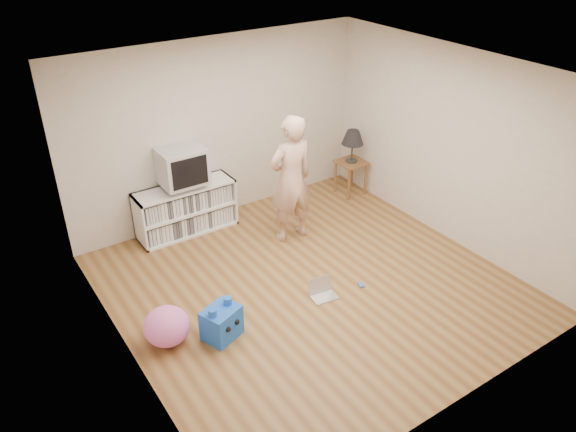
# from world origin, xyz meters

# --- Properties ---
(ground) EXTENTS (4.50, 4.50, 0.00)m
(ground) POSITION_xyz_m (0.00, 0.00, 0.00)
(ground) COLOR brown
(ground) RESTS_ON ground
(walls) EXTENTS (4.52, 4.52, 2.60)m
(walls) POSITION_xyz_m (0.00, 0.00, 1.30)
(walls) COLOR beige
(walls) RESTS_ON ground
(ceiling) EXTENTS (4.50, 4.50, 0.01)m
(ceiling) POSITION_xyz_m (0.00, 0.00, 2.60)
(ceiling) COLOR white
(ceiling) RESTS_ON walls
(media_unit) EXTENTS (1.40, 0.45, 0.70)m
(media_unit) POSITION_xyz_m (-0.70, 2.04, 0.35)
(media_unit) COLOR white
(media_unit) RESTS_ON ground
(dvd_deck) EXTENTS (0.45, 0.35, 0.07)m
(dvd_deck) POSITION_xyz_m (-0.70, 2.02, 0.73)
(dvd_deck) COLOR gray
(dvd_deck) RESTS_ON media_unit
(crt_tv) EXTENTS (0.60, 0.53, 0.50)m
(crt_tv) POSITION_xyz_m (-0.70, 2.02, 1.02)
(crt_tv) COLOR #B2B2B8
(crt_tv) RESTS_ON dvd_deck
(side_table) EXTENTS (0.42, 0.42, 0.55)m
(side_table) POSITION_xyz_m (1.97, 1.65, 0.42)
(side_table) COLOR brown
(side_table) RESTS_ON ground
(table_lamp) EXTENTS (0.34, 0.34, 0.52)m
(table_lamp) POSITION_xyz_m (1.97, 1.65, 0.94)
(table_lamp) COLOR #333333
(table_lamp) RESTS_ON side_table
(person) EXTENTS (0.67, 0.45, 1.79)m
(person) POSITION_xyz_m (0.43, 1.07, 0.89)
(person) COLOR #D3A790
(person) RESTS_ON ground
(laptop) EXTENTS (0.34, 0.28, 0.21)m
(laptop) POSITION_xyz_m (-0.00, -0.24, 0.06)
(laptop) COLOR silver
(laptop) RESTS_ON ground
(playing_cards) EXTENTS (0.09, 0.11, 0.02)m
(playing_cards) POSITION_xyz_m (0.51, -0.36, 0.01)
(playing_cards) COLOR #4664BC
(playing_cards) RESTS_ON ground
(plush_blue) EXTENTS (0.47, 0.42, 0.45)m
(plush_blue) POSITION_xyz_m (-1.34, -0.21, 0.19)
(plush_blue) COLOR blue
(plush_blue) RESTS_ON ground
(plush_pink) EXTENTS (0.56, 0.56, 0.42)m
(plush_pink) POSITION_xyz_m (-1.85, 0.04, 0.21)
(plush_pink) COLOR #E76AC1
(plush_pink) RESTS_ON ground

